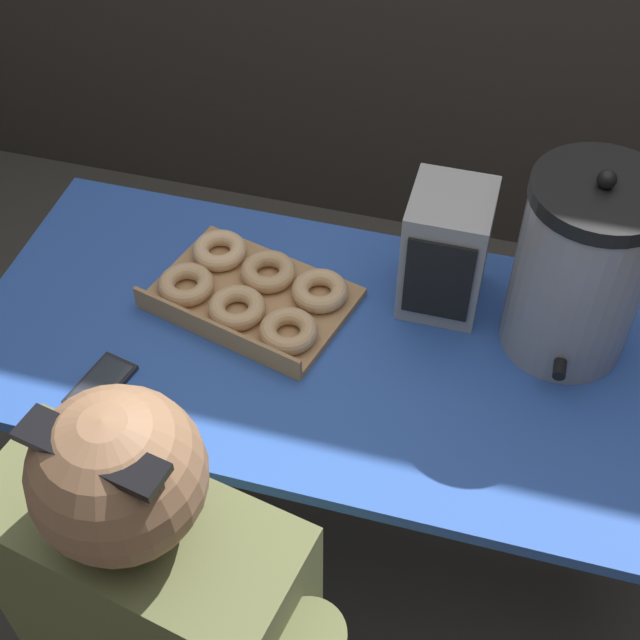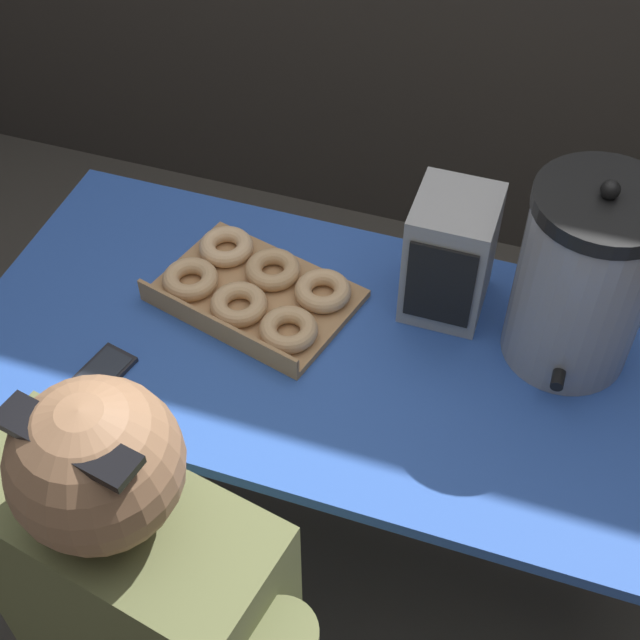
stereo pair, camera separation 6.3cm
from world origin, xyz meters
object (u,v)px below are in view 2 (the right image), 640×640
object	(u,v)px
coffee_urn	(583,279)
cell_phone	(100,375)
donut_box	(255,290)
space_heater	(450,255)
person_seated	(154,638)

from	to	relation	value
coffee_urn	cell_phone	world-z (taller)	coffee_urn
donut_box	space_heater	xyz separation A→B (m)	(0.35, 0.11, 0.10)
coffee_urn	cell_phone	xyz separation A→B (m)	(-0.79, -0.34, -0.18)
donut_box	cell_phone	distance (m)	0.34
donut_box	cell_phone	world-z (taller)	donut_box
donut_box	person_seated	bearing A→B (deg)	-69.92
donut_box	person_seated	world-z (taller)	person_seated
donut_box	cell_phone	bearing A→B (deg)	-110.78
cell_phone	space_heater	size ratio (longest dim) A/B	0.58
cell_phone	person_seated	xyz separation A→B (m)	(0.25, -0.36, -0.17)
space_heater	person_seated	world-z (taller)	person_seated
person_seated	space_heater	bearing A→B (deg)	-100.59
coffee_urn	person_seated	distance (m)	0.94
coffee_urn	person_seated	size ratio (longest dim) A/B	0.33
donut_box	space_heater	world-z (taller)	space_heater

